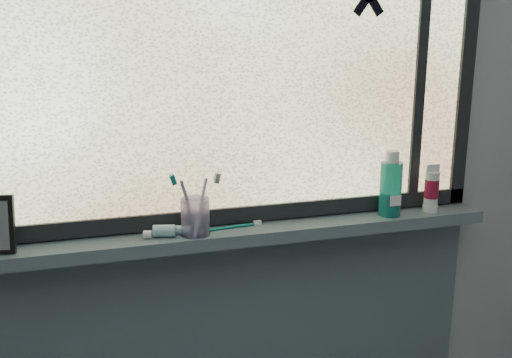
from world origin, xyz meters
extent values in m
cube|color=#9EA3A8|center=(0.00, 1.30, 1.25)|extent=(3.00, 0.01, 2.50)
cube|color=#4C5E66|center=(0.00, 1.23, 1.00)|extent=(1.62, 0.14, 0.04)
cube|color=silver|center=(0.00, 1.28, 1.53)|extent=(1.50, 0.01, 1.00)
cube|color=black|center=(0.00, 1.28, 1.05)|extent=(1.60, 0.03, 0.05)
cube|color=black|center=(0.78, 1.28, 1.53)|extent=(0.05, 0.03, 1.10)
cube|color=black|center=(0.60, 1.28, 1.53)|extent=(0.03, 0.03, 1.00)
cylinder|color=#A89ED1|center=(-0.17, 1.21, 1.08)|extent=(0.09, 0.09, 0.11)
cylinder|color=teal|center=(0.48, 1.22, 1.13)|extent=(0.08, 0.08, 0.18)
cylinder|color=silver|center=(0.64, 1.22, 1.11)|extent=(0.06, 0.06, 0.12)
camera|label=1|loc=(-0.45, -0.39, 1.60)|focal=40.00mm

